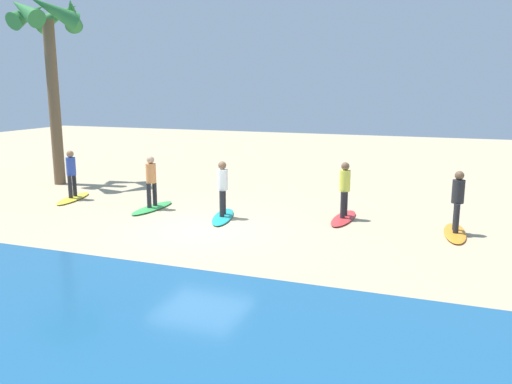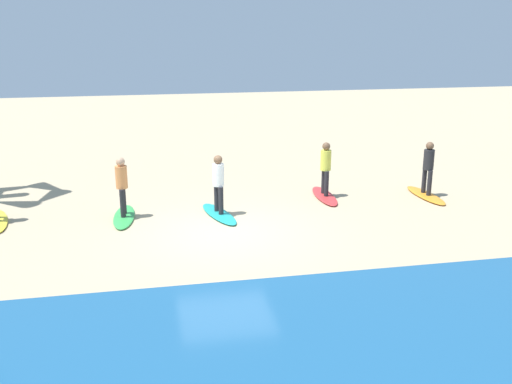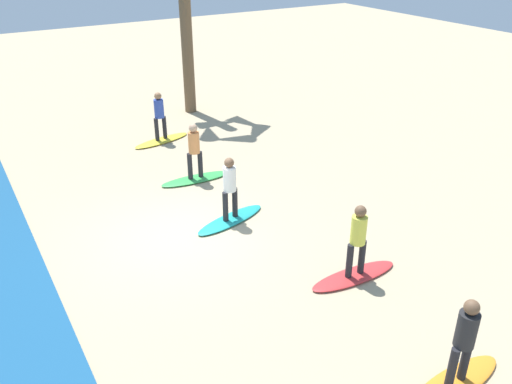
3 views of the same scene
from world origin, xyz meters
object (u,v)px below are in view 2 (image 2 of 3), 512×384
Objects in this scene: surfboard_orange at (426,195)px; surfer_red at (326,165)px; surfboard_green at (124,217)px; surfboard_teal at (219,214)px; surfer_green at (122,182)px; surfer_orange at (428,164)px; surfboard_red at (325,196)px; surfer_teal at (218,180)px.

surfer_red reaches higher than surfboard_orange.
surfer_red is 0.78× the size of surfboard_green.
surfboard_green is (2.61, -0.28, 0.00)m from surfboard_teal.
surfer_red is 1.00× the size of surfer_green.
surfboard_orange is at bearing -178.31° from surfer_green.
surfer_red is at bearing -172.33° from surfer_green.
surfer_orange is 0.78× the size of surfboard_red.
surfboard_orange is at bearing 82.41° from surfboard_red.
surfer_green is at bearing -110.44° from surfboard_teal.
surfboard_teal is (6.56, 0.55, -0.99)m from surfer_orange.
surfer_orange is at bearing 170.04° from surfer_red.
surfboard_red is 1.28× the size of surfer_teal.
surfboard_teal and surfboard_green have the same top height.
surfboard_teal is 2.81m from surfer_green.
surfer_red is at bearing -9.96° from surfer_orange.
surfer_red reaches higher than surfboard_teal.
surfboard_red is 1.28× the size of surfer_red.
surfer_red is at bearing 100.86° from surfboard_green.
surfboard_red is at bearing 100.86° from surfboard_green.
surfboard_orange and surfboard_teal have the same top height.
surfboard_orange is 9.23m from surfer_green.
surfboard_orange is 3.16m from surfboard_red.
surfer_green is (6.06, 0.82, 0.99)m from surfboard_red.
surfer_orange is 0.78× the size of surfboard_green.
surfer_red is 3.62m from surfer_teal.
surfboard_orange is 1.28× the size of surfer_green.
surfboard_red is (3.11, -0.55, -0.99)m from surfer_orange.
surfer_red and surfer_teal have the same top height.
surfboard_green is at bearing -26.57° from surfer_green.
surfer_green is (-0.00, 0.00, 0.99)m from surfboard_green.
surfer_red reaches higher than surfboard_green.
surfer_red is (3.11, -0.55, 0.00)m from surfer_orange.
surfer_orange reaches higher than surfboard_orange.
surfer_green is (9.17, 0.27, 0.00)m from surfer_orange.
surfboard_orange and surfboard_green have the same top height.
surfer_teal is at bearing 17.60° from surfer_red.
surfboard_teal is 0.99m from surfer_teal.
surfer_orange is 0.78× the size of surfboard_teal.
surfer_teal reaches higher than surfboard_orange.
surfer_red is at bearing 93.21° from surfboard_teal.
surfer_orange and surfer_green have the same top height.
surfboard_orange is at bearing 180.00° from surfer_orange.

